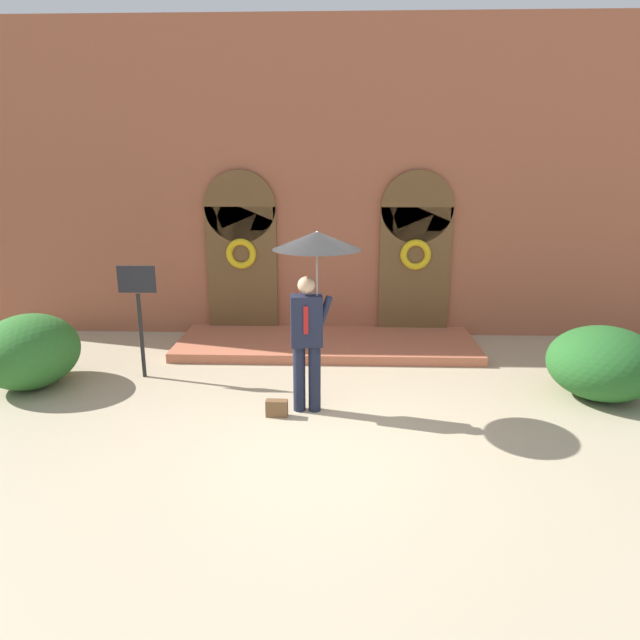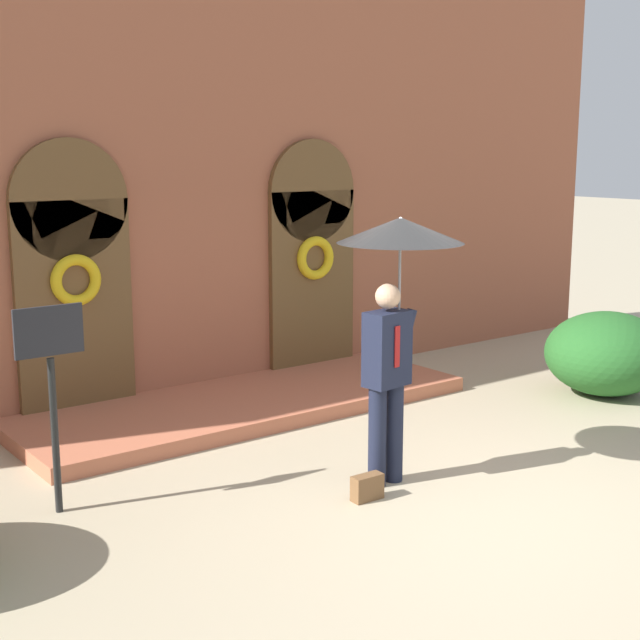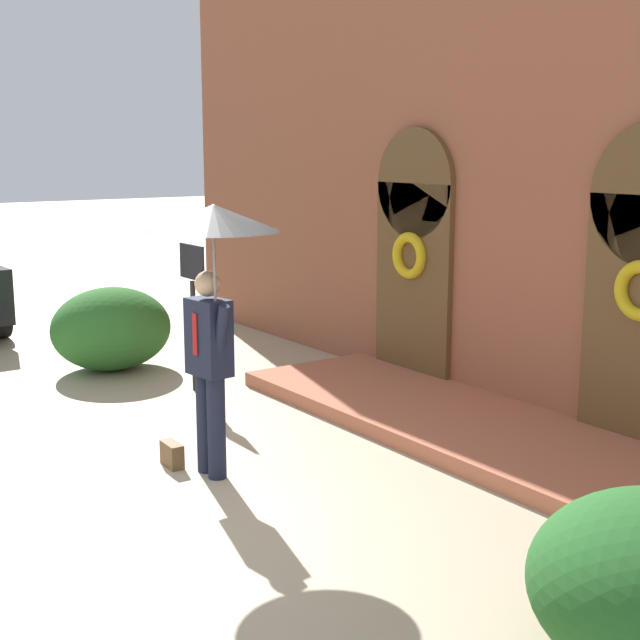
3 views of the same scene
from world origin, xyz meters
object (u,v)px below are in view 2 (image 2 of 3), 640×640
Objects in this scene: sign_post at (51,375)px; shrub_right at (607,353)px; person_with_umbrella at (397,270)px; handbag at (367,487)px.

sign_post reaches higher than shrub_right.
person_with_umbrella is 1.88m from handbag.
handbag is at bearing -157.30° from person_with_umbrella.
person_with_umbrella is at bearing -23.22° from sign_post.
sign_post is (-2.66, 1.14, -0.75)m from person_with_umbrella.
person_with_umbrella reaches higher than handbag.
handbag is 0.19× the size of shrub_right.
person_with_umbrella is at bearing 24.67° from handbag.
shrub_right is (6.62, -0.55, -0.66)m from sign_post.
handbag is at bearing -169.95° from shrub_right.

